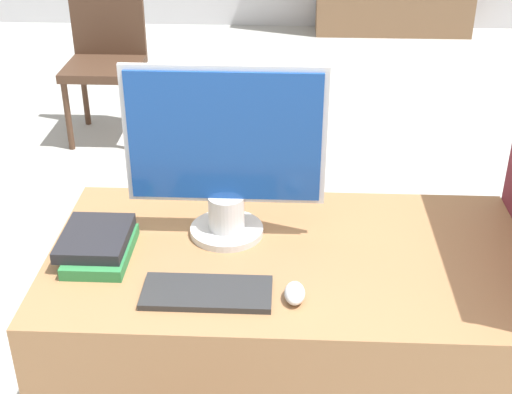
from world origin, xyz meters
TOP-DOWN VIEW (x-y plane):
  - desk at (0.00, 0.35)m, footprint 1.29×0.70m
  - monitor at (-0.18, 0.45)m, footprint 0.53×0.20m
  - keyboard at (-0.20, 0.16)m, footprint 0.32×0.14m
  - mouse at (0.01, 0.15)m, footprint 0.05×0.08m
  - book_stack at (-0.51, 0.32)m, footprint 0.18×0.24m
  - far_chair at (-1.10, 2.81)m, footprint 0.44×0.44m

SIDE VIEW (x-z plane):
  - desk at x=0.00m, z-range 0.00..0.74m
  - far_chair at x=-1.10m, z-range 0.06..0.93m
  - keyboard at x=-0.20m, z-range 0.74..0.75m
  - mouse at x=0.01m, z-range 0.74..0.77m
  - book_stack at x=-0.51m, z-range 0.74..0.80m
  - monitor at x=-0.18m, z-range 0.74..1.23m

